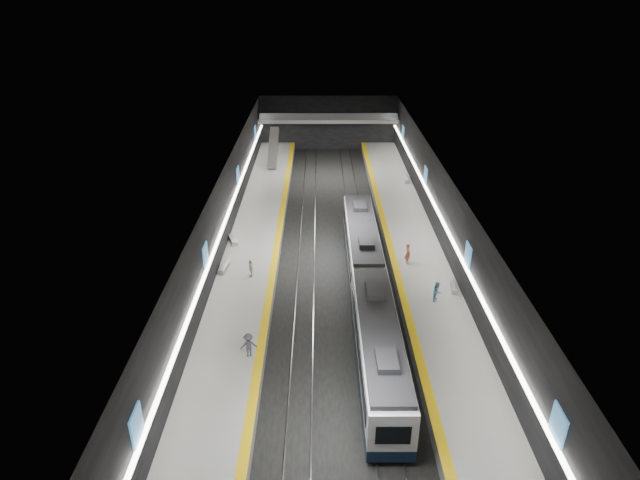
{
  "coord_description": "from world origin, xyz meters",
  "views": [
    {
      "loc": [
        -1.32,
        -43.57,
        23.71
      ],
      "look_at": [
        -1.26,
        -0.36,
        2.2
      ],
      "focal_mm": 30.0,
      "sensor_mm": 36.0,
      "label": 1
    }
  ],
  "objects_px": {
    "passenger_right_a": "(408,254)",
    "passenger_right_b": "(437,291)",
    "bench_right_near": "(454,288)",
    "passenger_left_b": "(249,345)",
    "bench_left_far": "(233,240)",
    "bench_left_near": "(224,268)",
    "passenger_left_a": "(251,268)",
    "train": "(369,286)",
    "escalator": "(273,148)",
    "bench_right_far": "(407,179)"
  },
  "relations": [
    {
      "from": "bench_left_near",
      "to": "passenger_left_a",
      "type": "distance_m",
      "value": 2.74
    },
    {
      "from": "bench_left_near",
      "to": "bench_right_near",
      "type": "relative_size",
      "value": 1.16
    },
    {
      "from": "bench_left_far",
      "to": "bench_right_near",
      "type": "bearing_deg",
      "value": -45.31
    },
    {
      "from": "bench_right_near",
      "to": "passenger_left_b",
      "type": "distance_m",
      "value": 17.57
    },
    {
      "from": "passenger_right_a",
      "to": "passenger_left_b",
      "type": "distance_m",
      "value": 17.71
    },
    {
      "from": "bench_right_near",
      "to": "passenger_right_b",
      "type": "bearing_deg",
      "value": -130.39
    },
    {
      "from": "passenger_right_a",
      "to": "passenger_left_b",
      "type": "height_order",
      "value": "passenger_right_a"
    },
    {
      "from": "escalator",
      "to": "passenger_left_a",
      "type": "bearing_deg",
      "value": -89.14
    },
    {
      "from": "bench_left_far",
      "to": "passenger_right_b",
      "type": "bearing_deg",
      "value": -51.37
    },
    {
      "from": "train",
      "to": "bench_right_near",
      "type": "distance_m",
      "value": 7.21
    },
    {
      "from": "passenger_right_a",
      "to": "passenger_left_a",
      "type": "bearing_deg",
      "value": 82.58
    },
    {
      "from": "bench_left_near",
      "to": "bench_right_near",
      "type": "bearing_deg",
      "value": -1.42
    },
    {
      "from": "train",
      "to": "bench_right_near",
      "type": "height_order",
      "value": "train"
    },
    {
      "from": "escalator",
      "to": "train",
      "type": "bearing_deg",
      "value": -73.77
    },
    {
      "from": "bench_right_near",
      "to": "passenger_left_b",
      "type": "height_order",
      "value": "passenger_left_b"
    },
    {
      "from": "escalator",
      "to": "bench_right_far",
      "type": "bearing_deg",
      "value": -24.7
    },
    {
      "from": "bench_left_near",
      "to": "bench_left_far",
      "type": "distance_m",
      "value": 5.3
    },
    {
      "from": "bench_right_far",
      "to": "passenger_right_a",
      "type": "height_order",
      "value": "passenger_right_a"
    },
    {
      "from": "escalator",
      "to": "passenger_left_b",
      "type": "xyz_separation_m",
      "value": [
        1.53,
        -41.24,
        -1.03
      ]
    },
    {
      "from": "passenger_right_b",
      "to": "passenger_left_b",
      "type": "distance_m",
      "value": 15.32
    },
    {
      "from": "bench_right_near",
      "to": "passenger_left_a",
      "type": "bearing_deg",
      "value": -179.54
    },
    {
      "from": "escalator",
      "to": "passenger_left_b",
      "type": "bearing_deg",
      "value": -87.88
    },
    {
      "from": "train",
      "to": "escalator",
      "type": "height_order",
      "value": "escalator"
    },
    {
      "from": "bench_left_near",
      "to": "train",
      "type": "bearing_deg",
      "value": -12.9
    },
    {
      "from": "bench_left_far",
      "to": "passenger_right_a",
      "type": "xyz_separation_m",
      "value": [
        15.87,
        -4.11,
        0.73
      ]
    },
    {
      "from": "bench_left_far",
      "to": "passenger_left_a",
      "type": "distance_m",
      "value": 6.85
    },
    {
      "from": "bench_left_near",
      "to": "passenger_right_b",
      "type": "relative_size",
      "value": 1.15
    },
    {
      "from": "bench_left_far",
      "to": "passenger_right_b",
      "type": "height_order",
      "value": "passenger_right_b"
    },
    {
      "from": "bench_left_near",
      "to": "passenger_right_a",
      "type": "relative_size",
      "value": 0.97
    },
    {
      "from": "passenger_right_a",
      "to": "passenger_right_b",
      "type": "relative_size",
      "value": 1.18
    },
    {
      "from": "train",
      "to": "bench_left_near",
      "type": "distance_m",
      "value": 12.9
    },
    {
      "from": "bench_left_near",
      "to": "passenger_right_b",
      "type": "xyz_separation_m",
      "value": [
        17.28,
        -4.75,
        0.59
      ]
    },
    {
      "from": "bench_right_near",
      "to": "passenger_right_a",
      "type": "xyz_separation_m",
      "value": [
        -3.13,
        4.4,
        0.76
      ]
    },
    {
      "from": "train",
      "to": "bench_right_far",
      "type": "height_order",
      "value": "train"
    },
    {
      "from": "train",
      "to": "escalator",
      "type": "xyz_separation_m",
      "value": [
        -10.0,
        34.36,
        0.7
      ]
    },
    {
      "from": "escalator",
      "to": "passenger_right_b",
      "type": "xyz_separation_m",
      "value": [
        15.28,
        -34.49,
        -1.09
      ]
    },
    {
      "from": "passenger_right_a",
      "to": "train",
      "type": "bearing_deg",
      "value": 129.37
    },
    {
      "from": "train",
      "to": "passenger_right_a",
      "type": "xyz_separation_m",
      "value": [
        3.87,
        5.81,
        -0.24
      ]
    },
    {
      "from": "bench_right_far",
      "to": "passenger_right_a",
      "type": "distance_m",
      "value": 20.98
    },
    {
      "from": "passenger_left_b",
      "to": "escalator",
      "type": "bearing_deg",
      "value": -99.74
    },
    {
      "from": "bench_right_near",
      "to": "train",
      "type": "bearing_deg",
      "value": -160.74
    },
    {
      "from": "train",
      "to": "bench_left_near",
      "type": "bearing_deg",
      "value": 158.92
    },
    {
      "from": "train",
      "to": "passenger_left_a",
      "type": "height_order",
      "value": "train"
    },
    {
      "from": "train",
      "to": "bench_right_far",
      "type": "relative_size",
      "value": 15.16
    },
    {
      "from": "train",
      "to": "passenger_right_b",
      "type": "distance_m",
      "value": 5.29
    },
    {
      "from": "escalator",
      "to": "bench_left_near",
      "type": "distance_m",
      "value": 29.85
    },
    {
      "from": "escalator",
      "to": "bench_left_far",
      "type": "distance_m",
      "value": 24.57
    },
    {
      "from": "bench_left_near",
      "to": "escalator",
      "type": "bearing_deg",
      "value": 94.33
    },
    {
      "from": "bench_left_near",
      "to": "bench_right_far",
      "type": "distance_m",
      "value": 29.0
    },
    {
      "from": "bench_right_near",
      "to": "passenger_left_b",
      "type": "bearing_deg",
      "value": -143.96
    }
  ]
}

